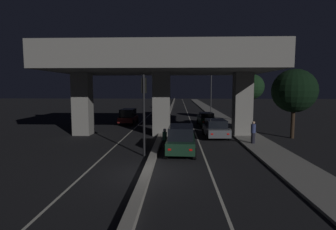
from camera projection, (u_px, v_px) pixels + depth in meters
name	position (u px, v px, depth m)	size (l,w,h in m)	color
ground_plane	(148.00, 174.00, 13.26)	(200.00, 200.00, 0.00)	black
lane_line_left_inner	(152.00, 112.00, 48.18)	(0.12, 126.00, 0.00)	beige
lane_line_right_inner	(187.00, 112.00, 47.93)	(0.12, 126.00, 0.00)	beige
median_divider	(170.00, 111.00, 48.04)	(0.44, 126.00, 0.29)	gray
sidewalk_right	(218.00, 116.00, 40.79)	(2.55, 126.00, 0.13)	gray
elevated_overpass	(161.00, 64.00, 23.82)	(19.17, 10.84, 8.81)	gray
traffic_light_left_of_median	(144.00, 101.00, 16.52)	(0.30, 0.49, 5.19)	black
street_lamp	(209.00, 88.00, 46.05)	(2.17, 0.32, 7.61)	#2D2D30
car_dark_green_lead	(181.00, 139.00, 17.31)	(2.07, 3.99, 1.86)	black
car_grey_second	(216.00, 128.00, 23.12)	(2.13, 4.05, 1.60)	#515459
car_dark_green_third	(206.00, 119.00, 30.63)	(1.94, 4.41, 1.54)	black
car_dark_red_lead_oncoming	(128.00, 116.00, 32.01)	(2.00, 4.00, 1.86)	#591414
car_grey_second_oncoming	(159.00, 109.00, 44.27)	(1.92, 4.18, 1.54)	#515459
car_dark_blue_third_oncoming	(164.00, 104.00, 57.90)	(1.93, 4.11, 1.81)	#141938
motorcycle_black_filtering_near	(165.00, 141.00, 18.54)	(0.34, 1.84, 1.52)	black
pedestrian_on_sidewalk	(253.00, 132.00, 20.07)	(0.36, 0.36, 1.71)	black
roadside_tree_kerbside_near	(294.00, 91.00, 22.49)	(3.75, 3.75, 6.02)	#2D2116
roadside_tree_kerbside_mid	(251.00, 87.00, 32.73)	(3.18, 3.18, 6.15)	#2D2116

